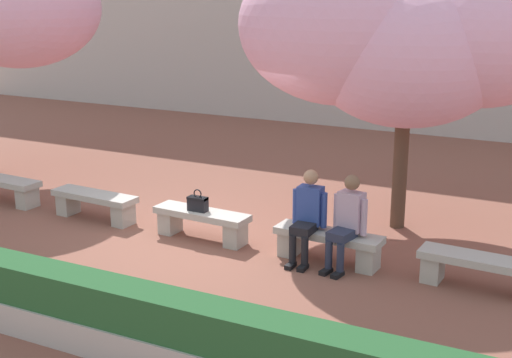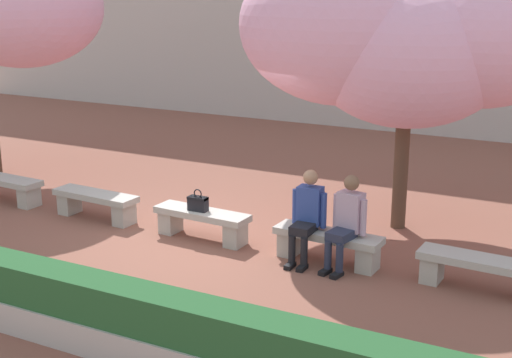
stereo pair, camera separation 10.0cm
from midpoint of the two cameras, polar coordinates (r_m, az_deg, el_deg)
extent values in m
plane|color=brown|center=(10.92, -4.05, -4.78)|extent=(100.00, 100.00, 0.00)
cube|color=#ADA89E|center=(13.31, -19.30, -0.07)|extent=(1.55, 0.49, 0.10)
cube|color=#ADA89E|center=(12.94, -17.48, -1.39)|extent=(0.26, 0.35, 0.35)
cube|color=#ADA89E|center=(11.94, -12.50, -1.30)|extent=(1.55, 0.49, 0.10)
cube|color=#ADA89E|center=(12.40, -14.47, -1.88)|extent=(0.26, 0.35, 0.35)
cube|color=#ADA89E|center=(11.63, -10.26, -2.80)|extent=(0.26, 0.35, 0.35)
cube|color=#ADA89E|center=(10.79, -4.09, -2.78)|extent=(1.55, 0.49, 0.10)
cube|color=#ADA89E|center=(11.19, -6.59, -3.38)|extent=(0.26, 0.35, 0.35)
cube|color=#ADA89E|center=(10.56, -1.38, -4.46)|extent=(0.26, 0.35, 0.35)
cube|color=#ADA89E|center=(9.93, 6.07, -4.50)|extent=(1.55, 0.49, 0.10)
cube|color=#ADA89E|center=(10.25, 2.99, -5.12)|extent=(0.26, 0.35, 0.35)
cube|color=#ADA89E|center=(9.80, 9.22, -6.30)|extent=(0.26, 0.35, 0.35)
cube|color=#ADA89E|center=(9.44, 17.76, -6.28)|extent=(1.55, 0.49, 0.10)
cube|color=#ADA89E|center=(9.65, 14.19, -6.96)|extent=(0.26, 0.35, 0.35)
cube|color=black|center=(9.84, 3.02, -6.94)|extent=(0.10, 0.22, 0.06)
cylinder|color=black|center=(9.81, 3.18, -5.68)|extent=(0.10, 0.10, 0.42)
cube|color=black|center=(9.77, 4.00, -7.11)|extent=(0.10, 0.22, 0.06)
cylinder|color=black|center=(9.74, 4.16, -5.85)|extent=(0.10, 0.10, 0.42)
cube|color=black|center=(9.84, 4.11, -3.96)|extent=(0.29, 0.40, 0.12)
cube|color=#2D4289|center=(9.94, 4.63, -2.11)|extent=(0.34, 0.22, 0.54)
sphere|color=#A37556|center=(9.83, 4.68, 0.14)|extent=(0.21, 0.21, 0.21)
cylinder|color=#2D4289|center=(10.02, 3.47, -2.20)|extent=(0.09, 0.09, 0.50)
cylinder|color=#2D4289|center=(9.87, 5.71, -2.52)|extent=(0.09, 0.09, 0.50)
cube|color=black|center=(9.68, 5.85, -7.39)|extent=(0.14, 0.23, 0.06)
cylinder|color=#23283D|center=(9.64, 6.08, -6.13)|extent=(0.10, 0.10, 0.42)
cube|color=black|center=(9.59, 6.77, -7.64)|extent=(0.14, 0.23, 0.06)
cylinder|color=#23283D|center=(9.56, 7.00, -6.37)|extent=(0.10, 0.10, 0.42)
cube|color=#23283D|center=(9.65, 7.15, -4.44)|extent=(0.35, 0.44, 0.12)
cube|color=#B293A8|center=(9.74, 7.87, -2.59)|extent=(0.37, 0.28, 0.54)
sphere|color=brown|center=(9.62, 7.96, -0.30)|extent=(0.21, 0.21, 0.21)
cylinder|color=#B293A8|center=(9.84, 6.74, -2.61)|extent=(0.09, 0.09, 0.50)
cylinder|color=#B293A8|center=(9.64, 8.88, -3.08)|extent=(0.09, 0.09, 0.50)
cube|color=black|center=(10.74, -4.40, -1.98)|extent=(0.30, 0.14, 0.22)
cube|color=black|center=(10.71, -4.42, -1.53)|extent=(0.30, 0.15, 0.04)
torus|color=black|center=(10.69, -4.42, -1.16)|extent=(0.14, 0.02, 0.14)
cylinder|color=#513828|center=(11.38, 11.73, 0.27)|extent=(0.23, 0.23, 1.70)
ellipsoid|color=#EAA8C6|center=(11.03, 12.30, 10.17)|extent=(3.17, 2.82, 2.37)
ellipsoid|color=#EAA8C6|center=(11.12, 7.17, 12.10)|extent=(3.24, 2.79, 2.43)
ellipsoid|color=#EAA8C6|center=(11.07, 17.70, 10.95)|extent=(2.85, 2.58, 2.14)
ellipsoid|color=#EAA8C6|center=(14.49, -18.03, 12.93)|extent=(3.01, 3.11, 2.26)
cube|color=#ADA89E|center=(8.41, -16.26, -10.55)|extent=(14.15, 0.50, 0.36)
cube|color=#235128|center=(8.25, -16.47, -8.05)|extent=(14.05, 0.44, 0.44)
camera|label=1|loc=(0.05, -89.72, 0.08)|focal=50.00mm
camera|label=2|loc=(0.05, 90.28, -0.08)|focal=50.00mm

